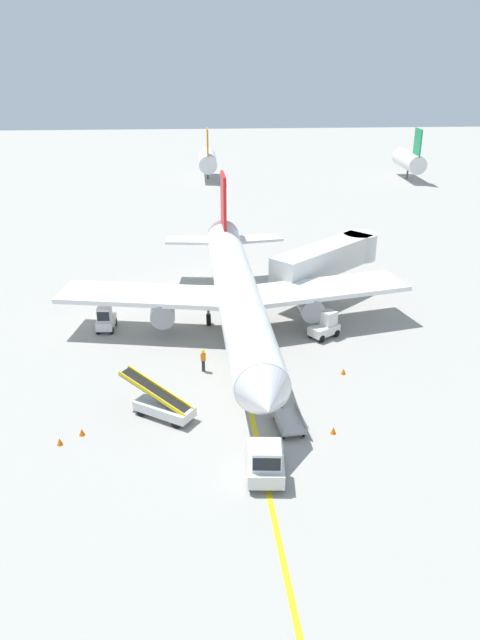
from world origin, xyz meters
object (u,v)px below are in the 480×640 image
at_px(baggage_cart_loaded, 289,421).
at_px(baggage_tug_near_wing, 106,320).
at_px(safety_cone_wingtip_left, 60,442).
at_px(safety_cone_wingtip_right, 343,371).
at_px(pushback_tug, 266,461).
at_px(safety_cone_nose_left, 82,432).
at_px(safety_cone_nose_right, 333,430).
at_px(baggage_tug_by_cargo_door, 325,326).
at_px(airliner, 237,291).
at_px(belt_loader_forward_hold, 163,405).
at_px(ground_crew_marshaller, 203,359).
at_px(jet_bridge, 332,257).

bearing_deg(baggage_cart_loaded, baggage_tug_near_wing, 130.11).
bearing_deg(safety_cone_wingtip_left, safety_cone_wingtip_right, 22.03).
bearing_deg(pushback_tug, safety_cone_nose_left, 156.28).
height_order(pushback_tug, safety_cone_nose_right, pushback_tug).
bearing_deg(baggage_tug_by_cargo_door, airliner, 167.31).
distance_m(baggage_tug_near_wing, safety_cone_nose_right, 22.09).
bearing_deg(belt_loader_forward_hold, safety_cone_nose_left, -159.56).
relative_size(baggage_tug_near_wing, safety_cone_nose_left, 5.59).
height_order(safety_cone_nose_left, safety_cone_wingtip_right, same).
bearing_deg(belt_loader_forward_hold, baggage_tug_near_wing, 111.15).
distance_m(ground_crew_marshaller, safety_cone_wingtip_left, 11.94).
bearing_deg(safety_cone_wingtip_right, belt_loader_forward_hold, -159.26).
relative_size(baggage_cart_loaded, ground_crew_marshaller, 2.25).
bearing_deg(jet_bridge, baggage_tug_by_cargo_door, -103.85).
xyz_separation_m(pushback_tug, safety_cone_wingtip_right, (6.64, 11.02, -0.77)).
xyz_separation_m(baggage_tug_by_cargo_door, baggage_cart_loaded, (-4.67, -12.72, -0.46)).
bearing_deg(airliner, safety_cone_wingtip_left, -126.45).
relative_size(baggage_tug_near_wing, safety_cone_wingtip_right, 5.59).
xyz_separation_m(pushback_tug, safety_cone_nose_right, (4.43, 3.75, -0.77)).
distance_m(safety_cone_nose_left, safety_cone_wingtip_right, 18.24).
height_order(baggage_tug_near_wing, safety_cone_wingtip_right, baggage_tug_near_wing).
distance_m(baggage_tug_near_wing, ground_crew_marshaller, 10.80).
bearing_deg(ground_crew_marshaller, safety_cone_wingtip_left, -134.76).
bearing_deg(safety_cone_wingtip_left, ground_crew_marshaller, 45.24).
height_order(airliner, safety_cone_wingtip_right, airliner).
relative_size(jet_bridge, ground_crew_marshaller, 6.53).
bearing_deg(baggage_cart_loaded, ground_crew_marshaller, 123.40).
xyz_separation_m(airliner, safety_cone_nose_left, (-10.07, -14.22, -3.20)).
height_order(baggage_tug_near_wing, ground_crew_marshaller, baggage_tug_near_wing).
relative_size(pushback_tug, safety_cone_nose_right, 8.50).
bearing_deg(pushback_tug, belt_loader_forward_hold, 132.12).
bearing_deg(pushback_tug, jet_bridge, 71.64).
height_order(pushback_tug, baggage_cart_loaded, pushback_tug).
relative_size(airliner, ground_crew_marshaller, 20.75).
height_order(airliner, jet_bridge, airliner).
relative_size(baggage_cart_loaded, safety_cone_wingtip_right, 8.70).
relative_size(airliner, baggage_tug_near_wing, 14.34).
distance_m(airliner, safety_cone_nose_left, 17.71).
height_order(ground_crew_marshaller, safety_cone_nose_right, ground_crew_marshaller).
bearing_deg(jet_bridge, baggage_tug_near_wing, -160.36).
distance_m(airliner, safety_cone_nose_right, 16.11).
bearing_deg(baggage_cart_loaded, jet_bridge, 72.49).
xyz_separation_m(jet_bridge, safety_cone_nose_left, (-19.29, -22.12, -3.32)).
bearing_deg(safety_cone_wingtip_left, baggage_tug_by_cargo_door, 36.93).
distance_m(safety_cone_wingtip_left, safety_cone_wingtip_right, 19.61).
relative_size(jet_bridge, safety_cone_wingtip_right, 25.22).
bearing_deg(baggage_tug_near_wing, safety_cone_nose_left, -88.28).
bearing_deg(airliner, jet_bridge, 40.60).
distance_m(baggage_tug_near_wing, belt_loader_forward_hold, 14.29).
xyz_separation_m(baggage_cart_loaded, safety_cone_nose_left, (-12.29, 0.05, -0.25)).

